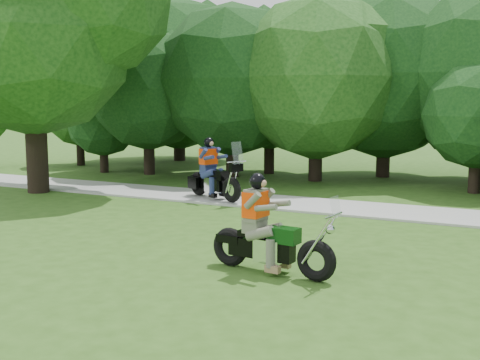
% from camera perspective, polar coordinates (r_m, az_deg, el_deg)
% --- Properties ---
extents(ground, '(100.00, 100.00, 0.00)m').
position_cam_1_polar(ground, '(9.28, -0.03, -11.18)').
color(ground, '#2C5217').
rests_on(ground, ground).
extents(walkway, '(60.00, 2.20, 0.06)m').
position_cam_1_polar(walkway, '(16.60, 12.33, -2.79)').
color(walkway, '#9E9E99').
rests_on(walkway, ground).
extents(big_tree_west, '(8.64, 6.56, 9.96)m').
position_cam_1_polar(big_tree_west, '(20.79, -18.62, 14.92)').
color(big_tree_west, black).
rests_on(big_tree_west, ground).
extents(chopper_motorcycle, '(2.43, 0.75, 1.74)m').
position_cam_1_polar(chopper_motorcycle, '(10.46, 2.45, -5.36)').
color(chopper_motorcycle, black).
rests_on(chopper_motorcycle, ground).
extents(touring_motorcycle, '(2.24, 1.43, 1.82)m').
position_cam_1_polar(touring_motorcycle, '(17.86, -2.71, 0.35)').
color(touring_motorcycle, black).
rests_on(touring_motorcycle, walkway).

